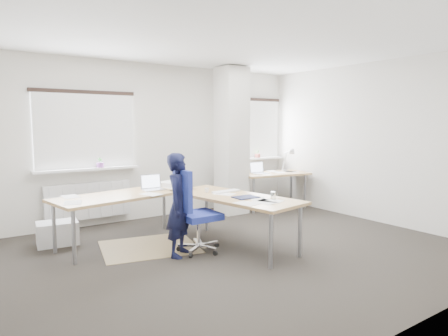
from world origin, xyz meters
TOP-DOWN VIEW (x-y plane):
  - ground at (0.00, 0.00)m, footprint 6.00×6.00m
  - room_shell at (0.18, 0.45)m, footprint 6.04×5.04m
  - floor_mat at (-0.93, 0.84)m, footprint 1.49×1.33m
  - white_crate at (-1.96, 1.70)m, footprint 0.59×0.45m
  - desk_main at (-0.50, 0.69)m, footprint 2.82×2.63m
  - desk_side at (2.26, 1.80)m, footprint 1.50×0.93m
  - task_chair at (-0.50, 0.26)m, footprint 0.62×0.61m
  - person at (-0.74, 0.27)m, footprint 0.59×0.56m

SIDE VIEW (x-z plane):
  - ground at x=0.00m, z-range 0.00..0.00m
  - floor_mat at x=-0.93m, z-range 0.00..0.01m
  - white_crate at x=-1.96m, z-range 0.00..0.33m
  - task_chair at x=-0.50m, z-range -0.25..0.88m
  - person at x=-0.74m, z-range 0.00..1.35m
  - desk_side at x=2.26m, z-range 0.08..1.29m
  - desk_main at x=-0.50m, z-range 0.21..1.17m
  - room_shell at x=0.18m, z-range 0.34..3.16m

